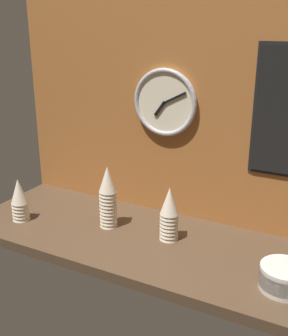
# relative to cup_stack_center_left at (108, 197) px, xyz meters

# --- Properties ---
(ground_plane) EXTENTS (1.60, 0.56, 0.04)m
(ground_plane) POSITION_rel_cup_stack_center_left_xyz_m (0.24, -0.01, -0.15)
(ground_plane) COLOR #4C3826
(wall_tiled_back) EXTENTS (1.60, 0.03, 1.05)m
(wall_tiled_back) POSITION_rel_cup_stack_center_left_xyz_m (0.24, 0.25, 0.39)
(wall_tiled_back) COLOR #A3602D
(wall_tiled_back) RESTS_ON ground_plane
(cup_stack_center_left) EXTENTS (0.07, 0.07, 0.26)m
(cup_stack_center_left) POSITION_rel_cup_stack_center_left_xyz_m (0.00, 0.00, 0.00)
(cup_stack_center_left) COLOR beige
(cup_stack_center_left) RESTS_ON ground_plane
(cup_stack_far_left) EXTENTS (0.07, 0.07, 0.19)m
(cup_stack_far_left) POSITION_rel_cup_stack_center_left_xyz_m (-0.36, -0.12, -0.04)
(cup_stack_far_left) COLOR beige
(cup_stack_far_left) RESTS_ON ground_plane
(cup_stack_center_right) EXTENTS (0.07, 0.07, 0.22)m
(cup_stack_center_right) POSITION_rel_cup_stack_center_left_xyz_m (0.27, 0.01, -0.02)
(cup_stack_center_right) COLOR beige
(cup_stack_center_right) RESTS_ON ground_plane
(bowl_stack_far_right) EXTENTS (0.15, 0.15, 0.08)m
(bowl_stack_far_right) POSITION_rel_cup_stack_center_left_xyz_m (0.72, -0.11, -0.09)
(bowl_stack_far_right) COLOR beige
(bowl_stack_far_right) RESTS_ON ground_plane
(wall_clock) EXTENTS (0.28, 0.03, 0.28)m
(wall_clock) POSITION_rel_cup_stack_center_left_xyz_m (0.14, 0.22, 0.36)
(wall_clock) COLOR beige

